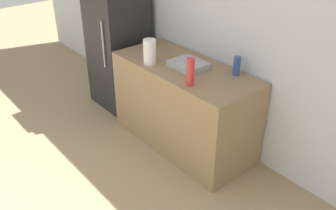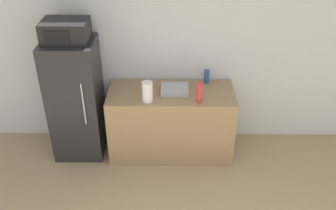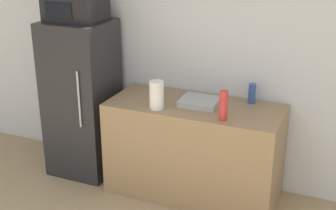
{
  "view_description": "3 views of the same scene",
  "coord_description": "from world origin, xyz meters",
  "px_view_note": "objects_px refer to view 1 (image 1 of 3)",
  "views": [
    {
      "loc": [
        2.42,
        0.39,
        2.45
      ],
      "look_at": [
        0.47,
        2.03,
        0.99
      ],
      "focal_mm": 40.0,
      "sensor_mm": 36.0,
      "label": 1
    },
    {
      "loc": [
        -0.12,
        -1.37,
        3.25
      ],
      "look_at": [
        -0.15,
        2.02,
        1.17
      ],
      "focal_mm": 40.0,
      "sensor_mm": 36.0,
      "label": 2
    },
    {
      "loc": [
        1.23,
        -1.02,
        2.45
      ],
      "look_at": [
        -0.03,
        1.9,
        1.23
      ],
      "focal_mm": 50.0,
      "sensor_mm": 36.0,
      "label": 3
    }
  ],
  "objects_px": {
    "bottle_tall": "(190,72)",
    "paper_towel_roll": "(150,52)",
    "refrigerator": "(118,44)",
    "bottle_short": "(237,66)"
  },
  "relations": [
    {
      "from": "bottle_tall",
      "to": "paper_towel_roll",
      "type": "bearing_deg",
      "value": 178.18
    },
    {
      "from": "refrigerator",
      "to": "bottle_short",
      "type": "relative_size",
      "value": 8.57
    },
    {
      "from": "bottle_tall",
      "to": "bottle_short",
      "type": "distance_m",
      "value": 0.5
    },
    {
      "from": "refrigerator",
      "to": "paper_towel_roll",
      "type": "distance_m",
      "value": 0.99
    },
    {
      "from": "bottle_short",
      "to": "paper_towel_roll",
      "type": "xyz_separation_m",
      "value": [
        -0.75,
        -0.47,
        0.03
      ]
    },
    {
      "from": "refrigerator",
      "to": "bottle_short",
      "type": "height_order",
      "value": "refrigerator"
    },
    {
      "from": "bottle_tall",
      "to": "bottle_short",
      "type": "height_order",
      "value": "bottle_tall"
    },
    {
      "from": "refrigerator",
      "to": "bottle_short",
      "type": "distance_m",
      "value": 1.72
    },
    {
      "from": "bottle_short",
      "to": "refrigerator",
      "type": "bearing_deg",
      "value": -171.68
    },
    {
      "from": "refrigerator",
      "to": "bottle_short",
      "type": "bearing_deg",
      "value": 8.32
    }
  ]
}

